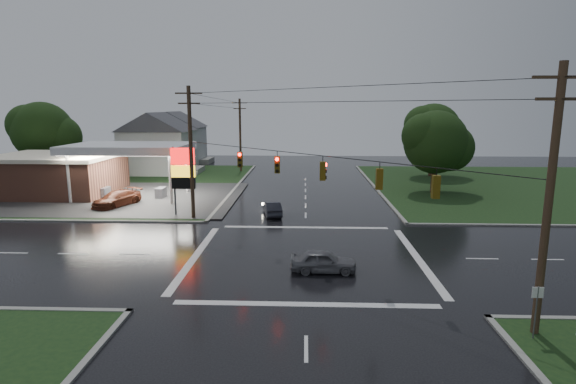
{
  "coord_description": "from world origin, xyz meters",
  "views": [
    {
      "loc": [
        -0.1,
        -27.13,
        9.3
      ],
      "look_at": [
        -1.35,
        6.08,
        3.0
      ],
      "focal_mm": 28.0,
      "sensor_mm": 36.0,
      "label": 1
    }
  ],
  "objects_px": {
    "house_near": "(158,142)",
    "house_far": "(175,137)",
    "utility_pole_n": "(240,134)",
    "tree_ne_far": "(434,131)",
    "pylon_sign": "(183,170)",
    "utility_pole_se": "(549,200)",
    "car_north": "(272,209)",
    "car_crossing": "(323,261)",
    "utility_pole_nw": "(191,151)",
    "tree_nw_behind": "(44,132)",
    "tree_ne_near": "(437,142)",
    "gas_station": "(67,171)",
    "car_pump": "(117,199)"
  },
  "relations": [
    {
      "from": "tree_ne_near",
      "to": "tree_ne_far",
      "type": "bearing_deg",
      "value": 75.93
    },
    {
      "from": "utility_pole_se",
      "to": "house_near",
      "type": "bearing_deg",
      "value": 123.79
    },
    {
      "from": "utility_pole_n",
      "to": "tree_ne_far",
      "type": "relative_size",
      "value": 1.07
    },
    {
      "from": "house_near",
      "to": "tree_ne_far",
      "type": "height_order",
      "value": "tree_ne_far"
    },
    {
      "from": "utility_pole_n",
      "to": "house_near",
      "type": "height_order",
      "value": "utility_pole_n"
    },
    {
      "from": "pylon_sign",
      "to": "house_near",
      "type": "relative_size",
      "value": 0.54
    },
    {
      "from": "car_north",
      "to": "utility_pole_se",
      "type": "bearing_deg",
      "value": 109.77
    },
    {
      "from": "tree_nw_behind",
      "to": "tree_ne_far",
      "type": "bearing_deg",
      "value": 4.49
    },
    {
      "from": "house_far",
      "to": "car_crossing",
      "type": "distance_m",
      "value": 55.71
    },
    {
      "from": "tree_ne_near",
      "to": "tree_ne_far",
      "type": "height_order",
      "value": "tree_ne_far"
    },
    {
      "from": "tree_ne_near",
      "to": "car_crossing",
      "type": "relative_size",
      "value": 2.38
    },
    {
      "from": "pylon_sign",
      "to": "house_near",
      "type": "bearing_deg",
      "value": 112.28
    },
    {
      "from": "house_near",
      "to": "utility_pole_nw",
      "type": "bearing_deg",
      "value": -66.63
    },
    {
      "from": "utility_pole_n",
      "to": "tree_ne_far",
      "type": "xyz_separation_m",
      "value": [
        26.65,
        -4.01,
        0.71
      ]
    },
    {
      "from": "pylon_sign",
      "to": "tree_nw_behind",
      "type": "xyz_separation_m",
      "value": [
        -23.34,
        19.49,
        2.17
      ]
    },
    {
      "from": "gas_station",
      "to": "utility_pole_n",
      "type": "distance_m",
      "value": 24.6
    },
    {
      "from": "car_crossing",
      "to": "car_pump",
      "type": "height_order",
      "value": "car_pump"
    },
    {
      "from": "gas_station",
      "to": "utility_pole_se",
      "type": "relative_size",
      "value": 2.38
    },
    {
      "from": "gas_station",
      "to": "utility_pole_se",
      "type": "xyz_separation_m",
      "value": [
        35.18,
        -29.2,
        3.17
      ]
    },
    {
      "from": "house_far",
      "to": "tree_ne_near",
      "type": "bearing_deg",
      "value": -35.77
    },
    {
      "from": "car_pump",
      "to": "utility_pole_se",
      "type": "bearing_deg",
      "value": -18.06
    },
    {
      "from": "utility_pole_n",
      "to": "utility_pole_se",
      "type": "bearing_deg",
      "value": -68.2
    },
    {
      "from": "house_near",
      "to": "house_far",
      "type": "distance_m",
      "value": 12.04
    },
    {
      "from": "utility_pole_se",
      "to": "house_far",
      "type": "bearing_deg",
      "value": 118.68
    },
    {
      "from": "house_near",
      "to": "tree_nw_behind",
      "type": "relative_size",
      "value": 1.1
    },
    {
      "from": "gas_station",
      "to": "utility_pole_nw",
      "type": "bearing_deg",
      "value": -32.23
    },
    {
      "from": "car_north",
      "to": "utility_pole_nw",
      "type": "bearing_deg",
      "value": 0.22
    },
    {
      "from": "gas_station",
      "to": "house_far",
      "type": "xyz_separation_m",
      "value": [
        3.73,
        28.3,
        1.86
      ]
    },
    {
      "from": "pylon_sign",
      "to": "car_crossing",
      "type": "distance_m",
      "value": 17.77
    },
    {
      "from": "house_far",
      "to": "car_north",
      "type": "bearing_deg",
      "value": -62.85
    },
    {
      "from": "tree_ne_near",
      "to": "car_crossing",
      "type": "distance_m",
      "value": 28.33
    },
    {
      "from": "pylon_sign",
      "to": "car_north",
      "type": "xyz_separation_m",
      "value": [
        7.59,
        0.38,
        -3.4
      ]
    },
    {
      "from": "car_north",
      "to": "pylon_sign",
      "type": "bearing_deg",
      "value": -8.74
    },
    {
      "from": "house_far",
      "to": "tree_ne_near",
      "type": "height_order",
      "value": "tree_ne_near"
    },
    {
      "from": "tree_ne_near",
      "to": "car_pump",
      "type": "relative_size",
      "value": 1.74
    },
    {
      "from": "utility_pole_nw",
      "to": "pylon_sign",
      "type": "bearing_deg",
      "value": 135.0
    },
    {
      "from": "utility_pole_nw",
      "to": "tree_ne_far",
      "type": "xyz_separation_m",
      "value": [
        26.65,
        24.49,
        0.46
      ]
    },
    {
      "from": "car_crossing",
      "to": "house_far",
      "type": "bearing_deg",
      "value": 24.63
    },
    {
      "from": "utility_pole_n",
      "to": "car_pump",
      "type": "height_order",
      "value": "utility_pole_n"
    },
    {
      "from": "utility_pole_se",
      "to": "tree_ne_far",
      "type": "bearing_deg",
      "value": 80.02
    },
    {
      "from": "gas_station",
      "to": "house_far",
      "type": "relative_size",
      "value": 2.37
    },
    {
      "from": "house_far",
      "to": "car_pump",
      "type": "xyz_separation_m",
      "value": [
        4.0,
        -34.0,
        -3.66
      ]
    },
    {
      "from": "pylon_sign",
      "to": "utility_pole_se",
      "type": "distance_m",
      "value": 28.34
    },
    {
      "from": "pylon_sign",
      "to": "gas_station",
      "type": "bearing_deg",
      "value": 148.78
    },
    {
      "from": "pylon_sign",
      "to": "tree_ne_near",
      "type": "height_order",
      "value": "tree_ne_near"
    },
    {
      "from": "utility_pole_n",
      "to": "house_far",
      "type": "bearing_deg",
      "value": 141.23
    },
    {
      "from": "utility_pole_n",
      "to": "tree_nw_behind",
      "type": "xyz_separation_m",
      "value": [
        -24.34,
        -8.01,
        0.71
      ]
    },
    {
      "from": "tree_nw_behind",
      "to": "car_crossing",
      "type": "xyz_separation_m",
      "value": [
        34.84,
        -32.61,
        -5.54
      ]
    },
    {
      "from": "pylon_sign",
      "to": "utility_pole_se",
      "type": "bearing_deg",
      "value": -45.0
    },
    {
      "from": "house_far",
      "to": "car_north",
      "type": "distance_m",
      "value": 41.89
    }
  ]
}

